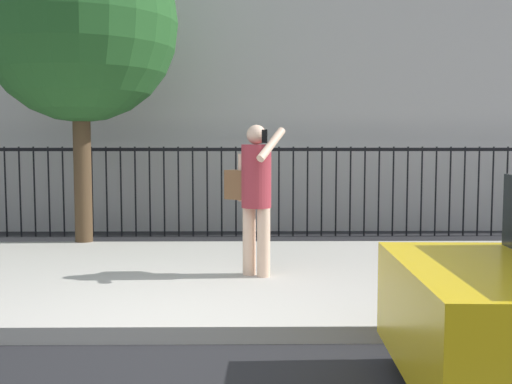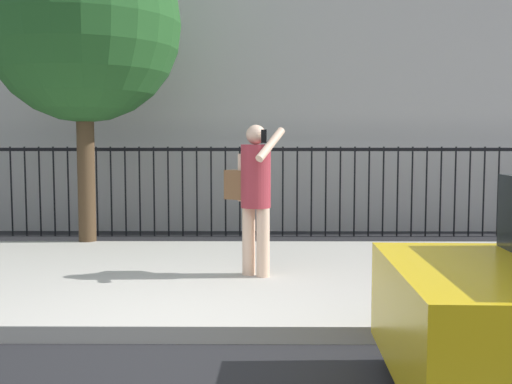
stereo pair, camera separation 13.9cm
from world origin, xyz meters
The scene contains 5 objects.
ground_plane centered at (0.00, 0.00, 0.00)m, with size 60.00×60.00×0.00m, color black.
sidewalk centered at (0.00, 2.20, 0.07)m, with size 28.00×4.40×0.15m, color #B2ADA3.
iron_fence centered at (0.00, 5.90, 1.02)m, with size 12.03×0.04×1.60m.
pedestrian_on_phone centered at (0.67, 1.98, 1.16)m, with size 0.72×0.64×1.73m.
street_tree_near centered at (-1.93, 4.42, 3.44)m, with size 2.97×2.97×4.94m.
Camera 1 is at (0.60, -5.00, 1.69)m, focal length 43.10 mm.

